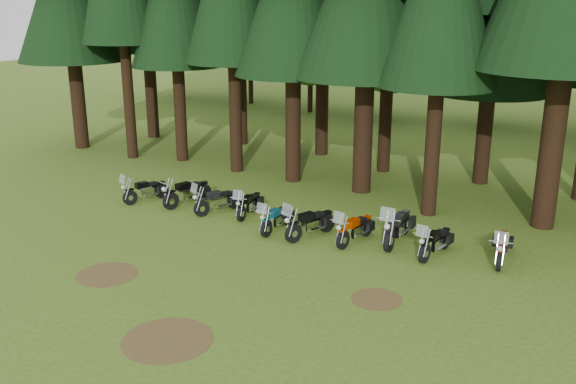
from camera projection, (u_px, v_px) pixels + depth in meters
name	position (u px, v px, depth m)	size (l,w,h in m)	color
ground	(230.00, 271.00, 19.10)	(120.00, 120.00, 0.00)	#3C5B17
decid_0	(181.00, 21.00, 48.82)	(8.00, 7.78, 10.00)	black
decid_1	(252.00, 24.00, 46.32)	(7.91, 7.69, 9.88)	black
decid_2	(313.00, 40.00, 43.10)	(6.72, 6.53, 8.40)	black
decid_3	(395.00, 50.00, 40.77)	(6.12, 5.95, 7.65)	black
decid_4	(500.00, 55.00, 38.78)	(5.93, 5.76, 7.41)	black
dirt_patch_0	(107.00, 274.00, 18.88)	(1.80, 1.80, 0.01)	#4C3D1E
dirt_patch_1	(377.00, 299.00, 17.35)	(1.40, 1.40, 0.01)	#4C3D1E
dirt_patch_2	(167.00, 340.00, 15.31)	(2.20, 2.20, 0.01)	#4C3D1E
motorcycle_0	(146.00, 191.00, 25.42)	(0.90, 1.99, 1.28)	black
motorcycle_1	(188.00, 193.00, 24.99)	(0.69, 2.23, 0.92)	black
motorcycle_2	(218.00, 201.00, 24.11)	(1.03, 2.05, 1.33)	black
motorcycle_3	(249.00, 205.00, 23.78)	(0.55, 2.00, 1.26)	black
motorcycle_4	(277.00, 219.00, 22.25)	(0.38, 2.03, 1.28)	black
motorcycle_5	(310.00, 224.00, 21.64)	(0.97, 2.21, 1.41)	black
motorcycle_6	(355.00, 230.00, 21.19)	(0.55, 2.14, 1.34)	black
motorcycle_7	(398.00, 228.00, 21.16)	(0.51, 2.51, 1.58)	black
motorcycle_8	(435.00, 243.00, 20.11)	(0.54, 2.08, 1.30)	black
motorcycle_9	(501.00, 248.00, 19.65)	(0.57, 2.14, 1.34)	black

